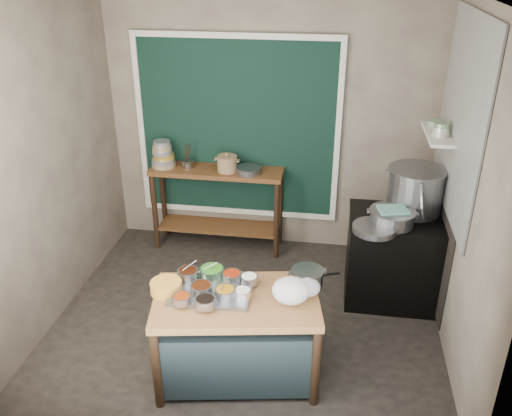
% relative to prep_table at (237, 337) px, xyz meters
% --- Properties ---
extents(floor, '(3.50, 3.00, 0.02)m').
position_rel_prep_table_xyz_m(floor, '(-0.05, 0.75, -0.39)').
color(floor, '#2F2923').
rests_on(floor, ground).
extents(back_wall, '(3.50, 0.02, 2.80)m').
position_rel_prep_table_xyz_m(back_wall, '(-0.05, 2.26, 1.02)').
color(back_wall, gray).
rests_on(back_wall, floor).
extents(left_wall, '(0.02, 3.00, 2.80)m').
position_rel_prep_table_xyz_m(left_wall, '(-1.81, 0.75, 1.02)').
color(left_wall, gray).
rests_on(left_wall, floor).
extents(right_wall, '(0.02, 3.00, 2.80)m').
position_rel_prep_table_xyz_m(right_wall, '(1.71, 0.75, 1.02)').
color(right_wall, gray).
rests_on(right_wall, floor).
extents(curtain_panel, '(2.10, 0.02, 1.90)m').
position_rel_prep_table_xyz_m(curtain_panel, '(-0.40, 2.22, 0.98)').
color(curtain_panel, black).
rests_on(curtain_panel, back_wall).
extents(curtain_frame, '(2.22, 0.03, 2.02)m').
position_rel_prep_table_xyz_m(curtain_frame, '(-0.40, 2.21, 0.98)').
color(curtain_frame, beige).
rests_on(curtain_frame, back_wall).
extents(tile_panel, '(0.02, 1.70, 1.70)m').
position_rel_prep_table_xyz_m(tile_panel, '(1.69, 1.30, 1.48)').
color(tile_panel, '#B2B2AA').
rests_on(tile_panel, right_wall).
extents(soot_patch, '(0.01, 1.30, 1.30)m').
position_rel_prep_table_xyz_m(soot_patch, '(1.69, 1.40, 0.32)').
color(soot_patch, black).
rests_on(soot_patch, right_wall).
extents(wall_shelf, '(0.22, 0.70, 0.03)m').
position_rel_prep_table_xyz_m(wall_shelf, '(1.58, 1.60, 1.23)').
color(wall_shelf, beige).
rests_on(wall_shelf, right_wall).
extents(prep_table, '(1.36, 0.92, 0.75)m').
position_rel_prep_table_xyz_m(prep_table, '(0.00, 0.00, 0.00)').
color(prep_table, brown).
rests_on(prep_table, floor).
extents(back_counter, '(1.45, 0.40, 0.95)m').
position_rel_prep_table_xyz_m(back_counter, '(-0.60, 2.03, 0.10)').
color(back_counter, '#5B331A').
rests_on(back_counter, floor).
extents(stove_block, '(0.90, 0.68, 0.85)m').
position_rel_prep_table_xyz_m(stove_block, '(1.30, 1.30, 0.05)').
color(stove_block, black).
rests_on(stove_block, floor).
extents(stove_top, '(0.92, 0.69, 0.03)m').
position_rel_prep_table_xyz_m(stove_top, '(1.30, 1.30, 0.49)').
color(stove_top, black).
rests_on(stove_top, stove_block).
extents(condiment_tray, '(0.63, 0.46, 0.03)m').
position_rel_prep_table_xyz_m(condiment_tray, '(-0.20, 0.04, 0.39)').
color(condiment_tray, gray).
rests_on(condiment_tray, prep_table).
extents(condiment_bowls, '(0.64, 0.56, 0.08)m').
position_rel_prep_table_xyz_m(condiment_bowls, '(-0.19, 0.06, 0.44)').
color(condiment_bowls, gray).
rests_on(condiment_bowls, condiment_tray).
extents(yellow_basin, '(0.28, 0.28, 0.09)m').
position_rel_prep_table_xyz_m(yellow_basin, '(-0.54, -0.01, 0.42)').
color(yellow_basin, gold).
rests_on(yellow_basin, prep_table).
extents(saucepan, '(0.33, 0.33, 0.14)m').
position_rel_prep_table_xyz_m(saucepan, '(0.52, 0.25, 0.45)').
color(saucepan, gray).
rests_on(saucepan, prep_table).
extents(plastic_bag_a, '(0.33, 0.30, 0.21)m').
position_rel_prep_table_xyz_m(plastic_bag_a, '(0.41, 0.01, 0.48)').
color(plastic_bag_a, white).
rests_on(plastic_bag_a, prep_table).
extents(plastic_bag_b, '(0.24, 0.23, 0.15)m').
position_rel_prep_table_xyz_m(plastic_bag_b, '(0.53, 0.12, 0.45)').
color(plastic_bag_b, white).
rests_on(plastic_bag_b, prep_table).
extents(bowl_stack, '(0.26, 0.26, 0.29)m').
position_rel_prep_table_xyz_m(bowl_stack, '(-1.19, 2.02, 0.70)').
color(bowl_stack, tan).
rests_on(bowl_stack, back_counter).
extents(utensil_cup, '(0.17, 0.17, 0.08)m').
position_rel_prep_table_xyz_m(utensil_cup, '(-0.92, 2.04, 0.62)').
color(utensil_cup, gray).
rests_on(utensil_cup, back_counter).
extents(ceramic_crock, '(0.25, 0.25, 0.15)m').
position_rel_prep_table_xyz_m(ceramic_crock, '(-0.47, 2.00, 0.65)').
color(ceramic_crock, '#876949').
rests_on(ceramic_crock, back_counter).
extents(wide_bowl, '(0.29, 0.29, 0.07)m').
position_rel_prep_table_xyz_m(wide_bowl, '(-0.24, 1.98, 0.61)').
color(wide_bowl, gray).
rests_on(wide_bowl, back_counter).
extents(stock_pot, '(0.65, 0.65, 0.43)m').
position_rel_prep_table_xyz_m(stock_pot, '(1.42, 1.46, 0.72)').
color(stock_pot, gray).
rests_on(stock_pot, stove_top).
extents(pot_lid, '(0.20, 0.44, 0.42)m').
position_rel_prep_table_xyz_m(pot_lid, '(1.49, 1.28, 0.71)').
color(pot_lid, gray).
rests_on(pot_lid, stove_top).
extents(steamer, '(0.43, 0.43, 0.14)m').
position_rel_prep_table_xyz_m(steamer, '(1.21, 1.15, 0.57)').
color(steamer, gray).
rests_on(steamer, stove_top).
extents(green_cloth, '(0.29, 0.25, 0.02)m').
position_rel_prep_table_xyz_m(green_cloth, '(1.21, 1.15, 0.65)').
color(green_cloth, '#589381').
rests_on(green_cloth, steamer).
extents(shallow_pan, '(0.49, 0.49, 0.05)m').
position_rel_prep_table_xyz_m(shallow_pan, '(1.05, 0.99, 0.53)').
color(shallow_pan, gray).
rests_on(shallow_pan, stove_top).
extents(shelf_bowl_stack, '(0.15, 0.15, 0.12)m').
position_rel_prep_table_xyz_m(shelf_bowl_stack, '(1.58, 1.51, 1.30)').
color(shelf_bowl_stack, silver).
rests_on(shelf_bowl_stack, wall_shelf).
extents(shelf_bowl_green, '(0.18, 0.18, 0.05)m').
position_rel_prep_table_xyz_m(shelf_bowl_green, '(1.58, 1.79, 1.27)').
color(shelf_bowl_green, gray).
rests_on(shelf_bowl_green, wall_shelf).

